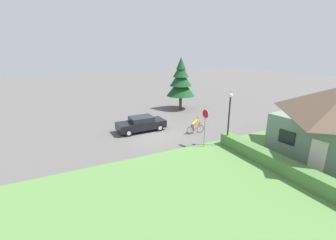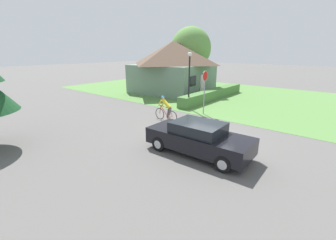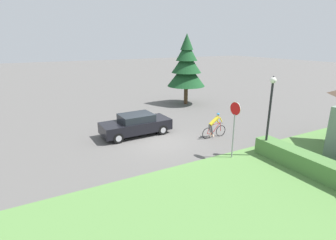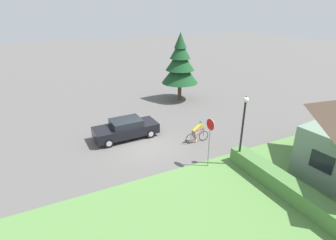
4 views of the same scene
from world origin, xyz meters
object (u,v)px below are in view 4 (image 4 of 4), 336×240
object	(u,v)px
sedan_left_lane	(126,129)
street_lamp	(243,120)
cyclist	(197,132)
conifer_tall_near	(180,64)
stop_sign	(210,134)

from	to	relation	value
sedan_left_lane	street_lamp	size ratio (longest dim) A/B	1.06
cyclist	street_lamp	bearing A→B (deg)	-77.80
sedan_left_lane	conifer_tall_near	size ratio (longest dim) A/B	0.69
cyclist	conifer_tall_near	world-z (taller)	conifer_tall_near
stop_sign	cyclist	bearing A→B (deg)	-24.19
street_lamp	sedan_left_lane	bearing A→B (deg)	-142.61
sedan_left_lane	cyclist	world-z (taller)	cyclist
cyclist	street_lamp	xyz separation A→B (m)	(3.44, 0.66, 2.03)
sedan_left_lane	cyclist	xyz separation A→B (m)	(2.75, 4.07, 0.05)
cyclist	conifer_tall_near	distance (m)	9.60
conifer_tall_near	sedan_left_lane	bearing A→B (deg)	-52.00
cyclist	stop_sign	size ratio (longest dim) A/B	0.60
street_lamp	stop_sign	bearing A→B (deg)	-111.01
sedan_left_lane	conifer_tall_near	xyz separation A→B (m)	(-5.80, 7.42, 2.85)
sedan_left_lane	conifer_tall_near	distance (m)	9.84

